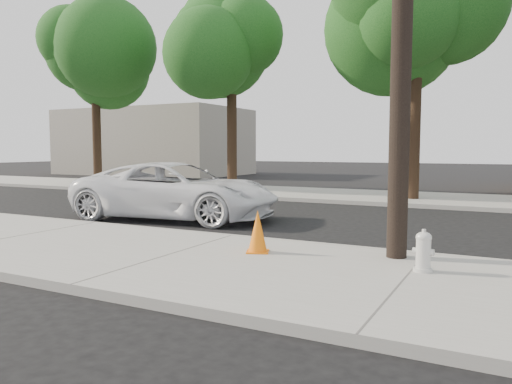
# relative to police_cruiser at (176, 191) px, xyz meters

# --- Properties ---
(ground) EXTENTS (120.00, 120.00, 0.00)m
(ground) POSITION_rel_police_cruiser_xyz_m (3.16, -0.18, -0.81)
(ground) COLOR black
(ground) RESTS_ON ground
(near_sidewalk) EXTENTS (90.00, 4.40, 0.15)m
(near_sidewalk) POSITION_rel_police_cruiser_xyz_m (3.16, -4.48, -0.73)
(near_sidewalk) COLOR gray
(near_sidewalk) RESTS_ON ground
(far_sidewalk) EXTENTS (90.00, 5.00, 0.15)m
(far_sidewalk) POSITION_rel_police_cruiser_xyz_m (3.16, 8.32, -0.73)
(far_sidewalk) COLOR gray
(far_sidewalk) RESTS_ON ground
(curb_near) EXTENTS (90.00, 0.12, 0.16)m
(curb_near) POSITION_rel_police_cruiser_xyz_m (3.16, -2.28, -0.73)
(curb_near) COLOR #9E9B93
(curb_near) RESTS_ON ground
(building_far) EXTENTS (14.00, 8.00, 5.00)m
(building_far) POSITION_rel_police_cruiser_xyz_m (-16.84, 19.82, 1.69)
(building_far) COLOR gray
(building_far) RESTS_ON ground
(tree_a) EXTENTS (4.65, 4.50, 9.00)m
(tree_a) POSITION_rel_police_cruiser_xyz_m (-10.64, 7.66, 5.72)
(tree_a) COLOR black
(tree_a) RESTS_ON far_sidewalk
(tree_b) EXTENTS (4.34, 4.20, 8.45)m
(tree_b) POSITION_rel_police_cruiser_xyz_m (-2.65, 7.88, 5.34)
(tree_b) COLOR black
(tree_b) RESTS_ON far_sidewalk
(tree_c) EXTENTS (4.96, 4.80, 9.55)m
(tree_c) POSITION_rel_police_cruiser_xyz_m (5.37, 7.45, 6.10)
(tree_c) COLOR black
(tree_c) RESTS_ON far_sidewalk
(police_cruiser) EXTENTS (6.13, 3.45, 1.62)m
(police_cruiser) POSITION_rel_police_cruiser_xyz_m (0.00, 0.00, 0.00)
(police_cruiser) COLOR white
(police_cruiser) RESTS_ON ground
(fire_hydrant) EXTENTS (0.32, 0.29, 0.61)m
(fire_hydrant) POSITION_rel_police_cruiser_xyz_m (7.33, -3.70, -0.37)
(fire_hydrant) COLOR silver
(fire_hydrant) RESTS_ON near_sidewalk
(traffic_cone) EXTENTS (0.51, 0.51, 0.76)m
(traffic_cone) POSITION_rel_police_cruiser_xyz_m (4.46, -3.61, -0.29)
(traffic_cone) COLOR orange
(traffic_cone) RESTS_ON near_sidewalk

